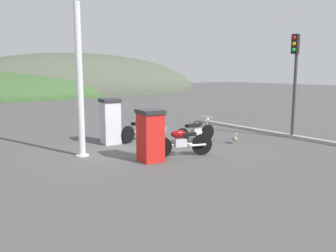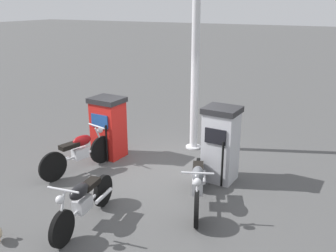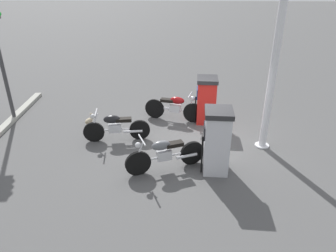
{
  "view_description": "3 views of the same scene",
  "coord_description": "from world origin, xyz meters",
  "views": [
    {
      "loc": [
        -5.3,
        -9.93,
        2.56
      ],
      "look_at": [
        1.28,
        0.33,
        0.65
      ],
      "focal_mm": 36.64,
      "sensor_mm": 36.0,
      "label": 1
    },
    {
      "loc": [
        6.68,
        3.85,
        3.68
      ],
      "look_at": [
        0.2,
        0.54,
        1.29
      ],
      "focal_mm": 40.28,
      "sensor_mm": 36.0,
      "label": 2
    },
    {
      "loc": [
        0.52,
        7.97,
        4.35
      ],
      "look_at": [
        0.73,
        0.21,
        0.6
      ],
      "focal_mm": 32.96,
      "sensor_mm": 36.0,
      "label": 3
    }
  ],
  "objects": [
    {
      "name": "fuel_pump_near",
      "position": [
        -0.47,
        -1.45,
        0.77
      ],
      "size": [
        0.73,
        0.81,
        1.51
      ],
      "color": "red",
      "rests_on": "ground"
    },
    {
      "name": "fuel_pump_far",
      "position": [
        -0.47,
        1.45,
        0.83
      ],
      "size": [
        0.72,
        0.76,
        1.63
      ],
      "color": "silver",
      "rests_on": "ground"
    },
    {
      "name": "wandering_duck",
      "position": [
        3.31,
        -0.97,
        0.2
      ],
      "size": [
        0.29,
        0.4,
        0.41
      ],
      "color": "tan",
      "rests_on": "ground"
    },
    {
      "name": "motorcycle_near_pump",
      "position": [
        0.56,
        -1.53,
        0.48
      ],
      "size": [
        1.95,
        0.74,
        0.97
      ],
      "color": "black",
      "rests_on": "ground"
    },
    {
      "name": "canopy_support_pole",
      "position": [
        -1.96,
        0.2,
        2.22
      ],
      "size": [
        0.4,
        0.4,
        4.59
      ],
      "color": "silver",
      "rests_on": "ground"
    },
    {
      "name": "motorcycle_extra",
      "position": [
        2.26,
        -0.03,
        0.44
      ],
      "size": [
        1.93,
        0.56,
        0.94
      ],
      "color": "black",
      "rests_on": "ground"
    },
    {
      "name": "ground_plane",
      "position": [
        0.0,
        0.0,
        0.0
      ],
      "size": [
        120.0,
        120.0,
        0.0
      ],
      "primitive_type": "plane",
      "color": "#4C4C4C"
    },
    {
      "name": "motorcycle_far_pump",
      "position": [
        0.77,
        1.46,
        0.45
      ],
      "size": [
        1.94,
        0.9,
        0.96
      ],
      "color": "black",
      "rests_on": "ground"
    }
  ]
}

